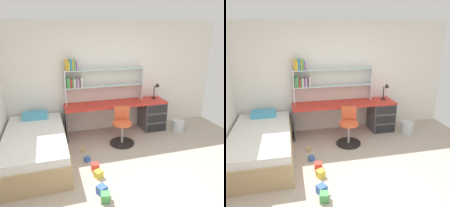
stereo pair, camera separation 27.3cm
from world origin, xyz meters
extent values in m
cube|color=#B2A393|center=(0.00, 0.00, -0.01)|extent=(5.49, 5.70, 0.02)
cube|color=white|center=(0.00, 2.38, 1.26)|extent=(5.49, 0.06, 2.52)
cube|color=red|center=(0.12, 2.04, 0.71)|extent=(2.36, 0.58, 0.04)
cube|color=#4C4C51|center=(1.04, 2.04, 0.35)|extent=(0.53, 0.55, 0.69)
cube|color=#4C4C51|center=(-1.04, 2.04, 0.35)|extent=(0.03, 0.52, 0.69)
cube|color=black|center=(1.04, 1.76, 0.12)|extent=(0.47, 0.01, 0.17)
cube|color=black|center=(1.04, 1.76, 0.35)|extent=(0.47, 0.01, 0.17)
cube|color=black|center=(1.04, 1.76, 0.58)|extent=(0.47, 0.01, 0.17)
cube|color=silver|center=(-0.99, 2.21, 1.12)|extent=(0.02, 0.22, 0.79)
cube|color=silver|center=(0.79, 2.21, 1.12)|extent=(0.02, 0.22, 0.79)
cube|color=silver|center=(-0.10, 2.21, 1.11)|extent=(1.76, 0.22, 0.02)
cube|color=silver|center=(-0.10, 2.21, 1.49)|extent=(1.76, 0.22, 0.02)
cube|color=#4CA559|center=(-0.95, 2.21, 1.23)|extent=(0.02, 0.20, 0.21)
cube|color=#4CA559|center=(-0.91, 2.21, 1.23)|extent=(0.04, 0.19, 0.22)
cube|color=red|center=(-0.86, 2.21, 1.22)|extent=(0.03, 0.20, 0.19)
cube|color=#4CA559|center=(-0.82, 2.21, 1.22)|extent=(0.03, 0.17, 0.19)
cube|color=beige|center=(-0.79, 2.21, 1.22)|extent=(0.04, 0.19, 0.20)
cube|color=purple|center=(-0.74, 2.21, 1.21)|extent=(0.02, 0.18, 0.18)
cube|color=beige|center=(-0.72, 2.21, 1.23)|extent=(0.03, 0.19, 0.21)
cube|color=purple|center=(-0.68, 2.21, 1.21)|extent=(0.02, 0.15, 0.18)
cube|color=beige|center=(-0.64, 2.21, 1.23)|extent=(0.04, 0.19, 0.22)
cube|color=gold|center=(-0.95, 2.21, 1.62)|extent=(0.04, 0.15, 0.24)
cube|color=yellow|center=(-0.90, 2.21, 1.59)|extent=(0.04, 0.12, 0.19)
cube|color=#338CBF|center=(-0.85, 2.21, 1.62)|extent=(0.04, 0.13, 0.24)
cube|color=yellow|center=(-0.80, 2.21, 1.61)|extent=(0.03, 0.12, 0.22)
cube|color=#4CA559|center=(-0.77, 2.21, 1.61)|extent=(0.03, 0.18, 0.22)
cube|color=purple|center=(-0.73, 2.21, 1.59)|extent=(0.03, 0.14, 0.19)
cylinder|color=black|center=(1.11, 2.12, 0.74)|extent=(0.12, 0.12, 0.02)
cylinder|color=black|center=(1.11, 2.12, 0.90)|extent=(0.02, 0.02, 0.30)
cone|color=black|center=(1.19, 2.07, 1.05)|extent=(0.12, 0.11, 0.13)
cylinder|color=black|center=(0.07, 1.45, 0.01)|extent=(0.52, 0.52, 0.03)
cylinder|color=#A5A8AD|center=(0.07, 1.45, 0.22)|extent=(0.05, 0.05, 0.44)
cylinder|color=#D85933|center=(0.07, 1.45, 0.47)|extent=(0.40, 0.40, 0.05)
cube|color=#D85933|center=(0.12, 1.62, 0.64)|extent=(0.32, 0.12, 0.28)
cube|color=tan|center=(-1.66, 1.29, 0.20)|extent=(1.12, 2.08, 0.40)
cube|color=white|center=(-1.66, 1.29, 0.47)|extent=(1.06, 2.02, 0.14)
cube|color=#4CA5CC|center=(-1.66, 2.08, 0.60)|extent=(0.50, 0.32, 0.12)
cylinder|color=silver|center=(1.55, 1.65, 0.14)|extent=(0.30, 0.30, 0.28)
cube|color=gold|center=(-0.68, 0.45, 0.06)|extent=(0.16, 0.16, 0.12)
cube|color=red|center=(-0.69, 0.66, 0.06)|extent=(0.14, 0.14, 0.13)
cube|color=#479E51|center=(-0.71, -0.11, 0.06)|extent=(0.15, 0.15, 0.13)
cube|color=tan|center=(-0.79, 1.34, 0.04)|extent=(0.10, 0.10, 0.08)
cube|color=#3860B7|center=(-0.72, 0.05, 0.06)|extent=(0.17, 0.17, 0.13)
cube|color=#3860B7|center=(-0.77, 0.97, 0.05)|extent=(0.12, 0.12, 0.09)
camera|label=1|loc=(-1.36, -2.64, 2.29)|focal=36.03mm
camera|label=2|loc=(-1.09, -2.71, 2.29)|focal=36.03mm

